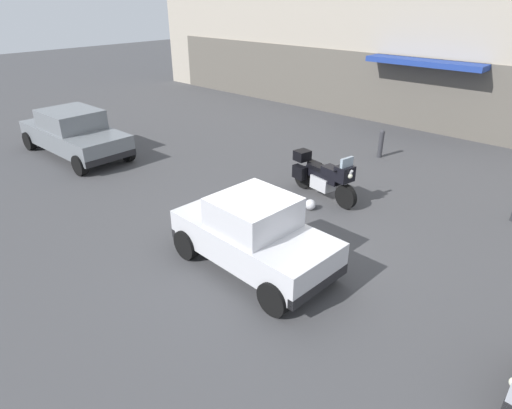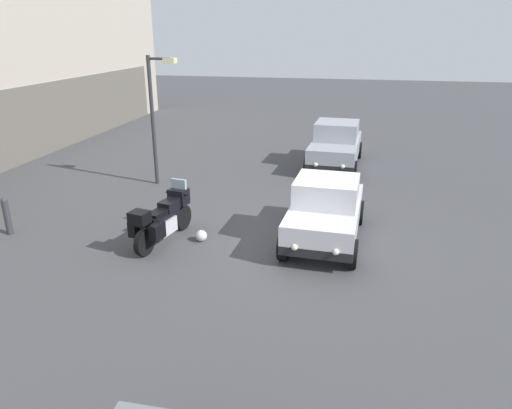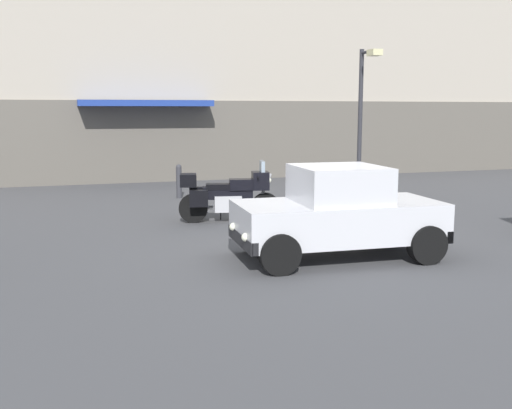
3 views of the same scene
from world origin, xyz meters
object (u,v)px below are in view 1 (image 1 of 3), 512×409
at_px(bollard_curbside, 381,143).
at_px(car_sedan_far, 74,133).
at_px(motorcycle, 323,176).
at_px(car_compact_side, 254,234).
at_px(helmet, 310,205).

bearing_deg(bollard_curbside, car_sedan_far, -138.90).
height_order(motorcycle, bollard_curbside, motorcycle).
distance_m(car_sedan_far, car_compact_side, 9.15).
relative_size(motorcycle, car_sedan_far, 0.49).
distance_m(helmet, car_sedan_far, 8.69).
relative_size(motorcycle, bollard_curbside, 2.34).
bearing_deg(car_sedan_far, helmet, -167.03).
xyz_separation_m(motorcycle, car_compact_side, (0.90, -3.76, 0.15)).
relative_size(motorcycle, car_compact_side, 0.63).
height_order(motorcycle, car_compact_side, car_compact_side).
height_order(helmet, car_compact_side, car_compact_side).
xyz_separation_m(motorcycle, car_sedan_far, (-8.20, -2.87, 0.16)).
xyz_separation_m(helmet, car_sedan_far, (-8.43, -2.01, 0.64)).
relative_size(car_compact_side, bollard_curbside, 3.68).
relative_size(car_sedan_far, bollard_curbside, 4.78).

